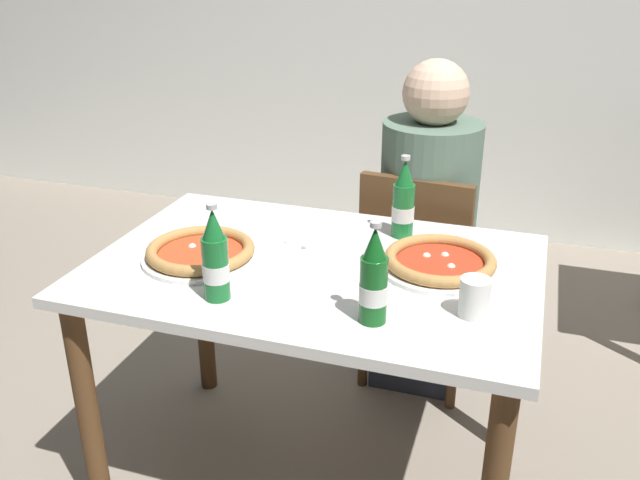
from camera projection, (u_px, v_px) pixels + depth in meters
name	position (u px, v px, depth m)	size (l,w,h in m)	color
ground_plane	(315.00, 478.00, 2.15)	(8.00, 8.00, 0.00)	gray
dining_table_main	(314.00, 301.00, 1.90)	(1.20, 0.80, 0.75)	silver
chair_behind_table	(420.00, 268.00, 2.44)	(0.44, 0.44, 0.85)	brown
diner_seated	(426.00, 237.00, 2.44)	(0.34, 0.34, 1.21)	#2D3342
pizza_margherita_near	(440.00, 262.00, 1.82)	(0.32, 0.32, 0.04)	white
pizza_marinara_far	(201.00, 252.00, 1.87)	(0.32, 0.32, 0.04)	white
beer_bottle_left	(403.00, 203.00, 1.99)	(0.07, 0.07, 0.25)	#196B2D
beer_bottle_center	(215.00, 260.00, 1.63)	(0.07, 0.07, 0.25)	#196B2D
beer_bottle_right	(374.00, 281.00, 1.53)	(0.07, 0.07, 0.25)	#14591E
napkin_with_cutlery	(306.00, 235.00, 2.03)	(0.19, 0.19, 0.01)	white
paper_cup	(474.00, 297.00, 1.58)	(0.07, 0.07, 0.10)	white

